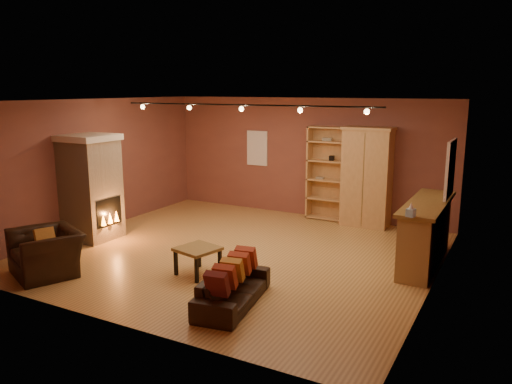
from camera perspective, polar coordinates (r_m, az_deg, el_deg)
The scene contains 16 objects.
floor at distance 9.42m, azimuth -2.19°, elevation -6.88°, with size 7.00×7.00×0.00m, color #AC7B3D.
ceiling at distance 8.93m, azimuth -2.34°, elevation 10.40°, with size 7.00×7.00×0.00m, color #592F1C.
back_wall at distance 11.95m, azimuth 5.70°, elevation 3.96°, with size 7.00×0.02×2.80m, color brown.
left_wall at distance 11.24m, azimuth -17.83°, elevation 2.96°, with size 0.02×6.50×2.80m, color brown.
right_wall at distance 7.92m, azimuth 20.11°, elevation -0.70°, with size 0.02×6.50×2.80m, color brown.
fireplace at distance 10.56m, azimuth -18.32°, elevation 0.52°, with size 1.01×0.98×2.12m.
back_window at distance 12.47m, azimuth 0.14°, elevation 5.03°, with size 0.56×0.04×0.86m, color white.
bookcase at distance 11.68m, azimuth 8.14°, elevation 2.23°, with size 0.89×0.34×2.17m.
armoire at distance 11.23m, azimuth 12.55°, elevation 1.70°, with size 1.08×0.62×2.20m.
bar_counter at distance 9.11m, azimuth 18.80°, elevation -4.45°, with size 0.62×2.34×1.12m.
tissue_box at distance 7.84m, azimuth 17.29°, elevation -2.07°, with size 0.13×0.13×0.21m.
right_window at distance 9.25m, azimuth 21.33°, elevation 2.49°, with size 0.05×0.90×1.00m, color white.
loveseat at distance 7.15m, azimuth -2.67°, elevation -10.25°, with size 0.71×1.64×0.70m.
armchair at distance 8.91m, azimuth -22.91°, elevation -5.62°, with size 1.32×1.12×0.98m.
coffee_table at distance 8.27m, azimuth -6.68°, elevation -6.77°, with size 0.74×0.74×0.46m.
track_rail at distance 9.11m, azimuth -1.68°, elevation 9.73°, with size 5.20×0.09×0.13m.
Camera 1 is at (4.55, -7.68, 3.01)m, focal length 35.00 mm.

